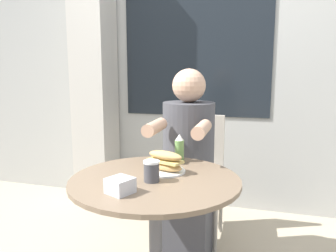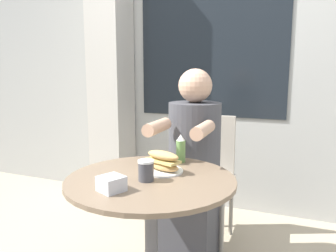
{
  "view_description": "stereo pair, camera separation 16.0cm",
  "coord_description": "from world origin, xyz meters",
  "px_view_note": "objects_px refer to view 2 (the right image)",
  "views": [
    {
      "loc": [
        0.44,
        -1.32,
        1.18
      ],
      "look_at": [
        0.0,
        0.2,
        0.91
      ],
      "focal_mm": 35.0,
      "sensor_mm": 36.0,
      "label": 1
    },
    {
      "loc": [
        0.59,
        -1.26,
        1.18
      ],
      "look_at": [
        0.0,
        0.2,
        0.91
      ],
      "focal_mm": 35.0,
      "sensor_mm": 36.0,
      "label": 2
    }
  ],
  "objects_px": {
    "seated_diner": "(192,180)",
    "cafe_table": "(151,217)",
    "drink_cup": "(146,170)",
    "condiment_bottle": "(181,149)",
    "diner_chair": "(207,166)",
    "sandwich_on_plate": "(163,163)"
  },
  "relations": [
    {
      "from": "seated_diner",
      "to": "condiment_bottle",
      "type": "relative_size",
      "value": 8.2
    },
    {
      "from": "seated_diner",
      "to": "sandwich_on_plate",
      "type": "xyz_separation_m",
      "value": [
        -0.0,
        -0.45,
        0.23
      ]
    },
    {
      "from": "diner_chair",
      "to": "drink_cup",
      "type": "xyz_separation_m",
      "value": [
        -0.02,
        -0.94,
        0.24
      ]
    },
    {
      "from": "sandwich_on_plate",
      "to": "condiment_bottle",
      "type": "height_order",
      "value": "condiment_bottle"
    },
    {
      "from": "drink_cup",
      "to": "condiment_bottle",
      "type": "relative_size",
      "value": 0.63
    },
    {
      "from": "diner_chair",
      "to": "drink_cup",
      "type": "bearing_deg",
      "value": 87.63
    },
    {
      "from": "drink_cup",
      "to": "condiment_bottle",
      "type": "distance_m",
      "value": 0.34
    },
    {
      "from": "drink_cup",
      "to": "sandwich_on_plate",
      "type": "bearing_deg",
      "value": 82.21
    },
    {
      "from": "sandwich_on_plate",
      "to": "condiment_bottle",
      "type": "relative_size",
      "value": 1.33
    },
    {
      "from": "cafe_table",
      "to": "diner_chair",
      "type": "distance_m",
      "value": 0.89
    },
    {
      "from": "sandwich_on_plate",
      "to": "condiment_bottle",
      "type": "bearing_deg",
      "value": 84.37
    },
    {
      "from": "cafe_table",
      "to": "seated_diner",
      "type": "height_order",
      "value": "seated_diner"
    },
    {
      "from": "cafe_table",
      "to": "drink_cup",
      "type": "relative_size",
      "value": 8.29
    },
    {
      "from": "seated_diner",
      "to": "sandwich_on_plate",
      "type": "distance_m",
      "value": 0.51
    },
    {
      "from": "cafe_table",
      "to": "drink_cup",
      "type": "height_order",
      "value": "drink_cup"
    },
    {
      "from": "diner_chair",
      "to": "sandwich_on_plate",
      "type": "height_order",
      "value": "diner_chair"
    },
    {
      "from": "drink_cup",
      "to": "seated_diner",
      "type": "bearing_deg",
      "value": 87.89
    },
    {
      "from": "diner_chair",
      "to": "seated_diner",
      "type": "relative_size",
      "value": 0.73
    },
    {
      "from": "seated_diner",
      "to": "cafe_table",
      "type": "bearing_deg",
      "value": 86.74
    },
    {
      "from": "drink_cup",
      "to": "condiment_bottle",
      "type": "bearing_deg",
      "value": 83.44
    },
    {
      "from": "cafe_table",
      "to": "seated_diner",
      "type": "relative_size",
      "value": 0.63
    },
    {
      "from": "seated_diner",
      "to": "drink_cup",
      "type": "bearing_deg",
      "value": 86.71
    }
  ]
}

